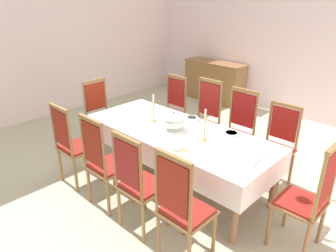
{
  "coord_description": "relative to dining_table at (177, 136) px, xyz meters",
  "views": [
    {
      "loc": [
        2.38,
        -2.59,
        2.34
      ],
      "look_at": [
        -0.16,
        0.04,
        0.78
      ],
      "focal_mm": 33.52,
      "sensor_mm": 36.0,
      "label": 1
    }
  ],
  "objects": [
    {
      "name": "left_wall",
      "position": [
        -3.63,
        -0.04,
        1.03
      ],
      "size": [
        0.08,
        6.99,
        3.44
      ],
      "primitive_type": "cube",
      "color": "white",
      "rests_on": "ground"
    },
    {
      "name": "candlestick_east",
      "position": [
        0.42,
        0.0,
        0.23
      ],
      "size": [
        0.07,
        0.07,
        0.38
      ],
      "color": "gold",
      "rests_on": "tablecloth"
    },
    {
      "name": "spoon_primary",
      "position": [
        -0.2,
        0.4,
        0.08
      ],
      "size": [
        0.06,
        0.17,
        0.01
      ],
      "rotation": [
        0.0,
        0.0,
        -0.24
      ],
      "color": "gold",
      "rests_on": "tablecloth"
    },
    {
      "name": "soup_tureen",
      "position": [
        -0.06,
        0.0,
        0.19
      ],
      "size": [
        0.28,
        0.28,
        0.23
      ],
      "color": "white",
      "rests_on": "tablecloth"
    },
    {
      "name": "chair_north_c",
      "position": [
        0.3,
        0.91,
        -0.1
      ],
      "size": [
        0.44,
        0.42,
        1.14
      ],
      "rotation": [
        0.0,
        0.0,
        3.14
      ],
      "color": "olive",
      "rests_on": "ground"
    },
    {
      "name": "bowl_near_right",
      "position": [
        0.32,
        -0.37,
        0.1
      ],
      "size": [
        0.15,
        0.15,
        0.03
      ],
      "color": "white",
      "rests_on": "tablecloth"
    },
    {
      "name": "chair_south_d",
      "position": [
        0.89,
        -0.91,
        -0.1
      ],
      "size": [
        0.44,
        0.42,
        1.16
      ],
      "color": "brown",
      "rests_on": "ground"
    },
    {
      "name": "chair_north_b",
      "position": [
        -0.28,
        0.91,
        -0.09
      ],
      "size": [
        0.44,
        0.42,
        1.17
      ],
      "rotation": [
        0.0,
        0.0,
        3.14
      ],
      "color": "olive",
      "rests_on": "ground"
    },
    {
      "name": "bowl_near_left",
      "position": [
        -0.08,
        0.38,
        0.1
      ],
      "size": [
        0.19,
        0.19,
        0.04
      ],
      "color": "white",
      "rests_on": "tablecloth"
    },
    {
      "name": "chair_head_east",
      "position": [
        1.65,
        0.0,
        -0.09
      ],
      "size": [
        0.42,
        0.44,
        1.19
      ],
      "rotation": [
        0.0,
        0.0,
        1.57
      ],
      "color": "brown",
      "rests_on": "ground"
    },
    {
      "name": "spoon_secondary",
      "position": [
        0.43,
        -0.35,
        0.08
      ],
      "size": [
        0.04,
        0.18,
        0.01
      ],
      "rotation": [
        0.0,
        0.0,
        0.12
      ],
      "color": "gold",
      "rests_on": "tablecloth"
    },
    {
      "name": "chair_south_a",
      "position": [
        -0.96,
        -0.91,
        -0.11
      ],
      "size": [
        0.44,
        0.42,
        1.11
      ],
      "color": "olive",
      "rests_on": "ground"
    },
    {
      "name": "bowl_far_left",
      "position": [
        0.56,
        0.35,
        0.1
      ],
      "size": [
        0.17,
        0.17,
        0.04
      ],
      "color": "white",
      "rests_on": "tablecloth"
    },
    {
      "name": "dining_table",
      "position": [
        0.0,
        0.0,
        0.0
      ],
      "size": [
        2.49,
        1.0,
        0.76
      ],
      "color": "#935D3A",
      "rests_on": "ground"
    },
    {
      "name": "sideboard",
      "position": [
        -1.74,
        3.18,
        -0.24
      ],
      "size": [
        1.44,
        0.48,
        0.9
      ],
      "rotation": [
        0.0,
        0.0,
        3.14
      ],
      "color": "olive",
      "rests_on": "ground"
    },
    {
      "name": "tablecloth",
      "position": [
        0.0,
        -0.0,
        0.01
      ],
      "size": [
        2.51,
        1.02,
        0.3
      ],
      "color": "white",
      "rests_on": "dining_table"
    },
    {
      "name": "chair_head_west",
      "position": [
        -1.65,
        0.0,
        -0.12
      ],
      "size": [
        0.42,
        0.44,
        1.09
      ],
      "rotation": [
        0.0,
        0.0,
        -1.57
      ],
      "color": "olive",
      "rests_on": "ground"
    },
    {
      "name": "chair_south_c",
      "position": [
        0.3,
        -0.91,
        -0.11
      ],
      "size": [
        0.44,
        0.42,
        1.13
      ],
      "color": "#8B6241",
      "rests_on": "ground"
    },
    {
      "name": "chair_north_d",
      "position": [
        0.89,
        0.9,
        -0.13
      ],
      "size": [
        0.44,
        0.42,
        1.07
      ],
      "rotation": [
        0.0,
        0.0,
        3.14
      ],
      "color": "olive",
      "rests_on": "ground"
    },
    {
      "name": "candlestick_west",
      "position": [
        -0.42,
        0.0,
        0.23
      ],
      "size": [
        0.07,
        0.07,
        0.37
      ],
      "color": "gold",
      "rests_on": "tablecloth"
    },
    {
      "name": "chair_south_b",
      "position": [
        -0.28,
        -0.91,
        -0.1
      ],
      "size": [
        0.44,
        0.42,
        1.15
      ],
      "color": "olive",
      "rests_on": "ground"
    },
    {
      "name": "chair_north_a",
      "position": [
        -0.96,
        0.91,
        -0.11
      ],
      "size": [
        0.44,
        0.42,
        1.11
      ],
      "rotation": [
        0.0,
        0.0,
        3.14
      ],
      "color": "olive",
      "rests_on": "ground"
    },
    {
      "name": "ground",
      "position": [
        0.0,
        -0.04,
        -0.71
      ],
      "size": [
        7.19,
        6.99,
        0.04
      ],
      "primitive_type": "cube",
      "color": "#BCB99F"
    },
    {
      "name": "back_wall",
      "position": [
        0.0,
        3.5,
        1.03
      ],
      "size": [
        7.19,
        0.08,
        3.44
      ],
      "primitive_type": "cube",
      "color": "silver",
      "rests_on": "ground"
    }
  ]
}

